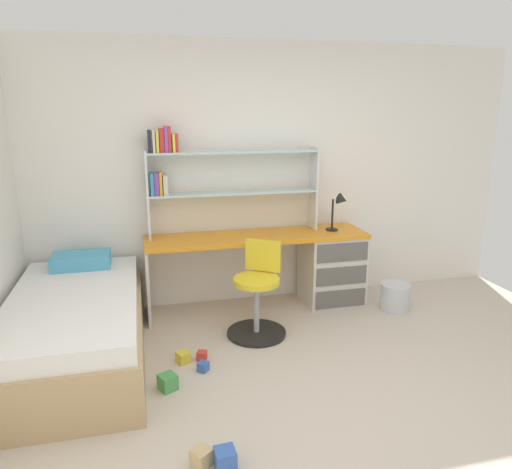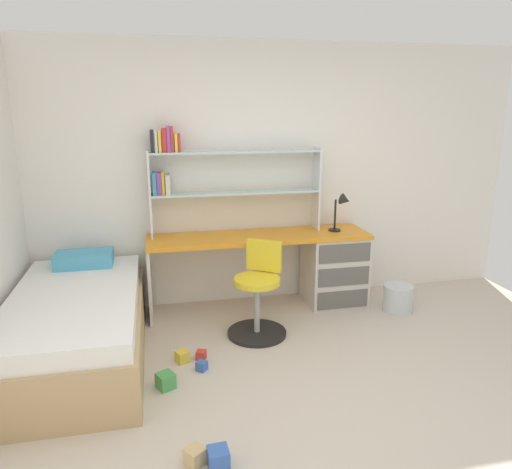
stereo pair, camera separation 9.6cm
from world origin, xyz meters
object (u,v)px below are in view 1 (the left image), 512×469
Objects in this scene: waste_bin at (395,297)px; toy_block_yellow_0 at (183,357)px; swivel_chair at (258,298)px; toy_block_blue_5 at (225,459)px; toy_block_natural_4 at (202,457)px; toy_block_blue_2 at (203,367)px; bookshelf_hutch at (210,172)px; desk at (313,263)px; bed_platform at (76,328)px; toy_block_green_1 at (168,382)px; toy_block_red_3 at (202,356)px; desk_lamp at (340,206)px.

toy_block_yellow_0 is (-2.14, -0.54, -0.09)m from waste_bin.
swivel_chair is 1.68m from toy_block_blue_5.
toy_block_natural_4 is (-0.69, -1.50, -0.28)m from swivel_chair.
bookshelf_hutch is at bearing 77.89° from toy_block_blue_2.
desk reaches higher than bed_platform.
bookshelf_hutch is at bearing 69.39° from toy_block_yellow_0.
bed_platform reaches higher than toy_block_green_1.
bed_platform reaches higher than toy_block_red_3.
waste_bin reaches higher than toy_block_natural_4.
desk_lamp is 0.20× the size of bed_platform.
swivel_chair is 8.19× the size of toy_block_natural_4.
desk_lamp is 0.47× the size of swivel_chair.
desk is 0.64m from desk_lamp.
swivel_chair reaches higher than toy_block_green_1.
toy_block_green_1 is (-1.54, -1.25, -0.36)m from desk.
toy_block_green_1 is at bearing -141.08° from desk.
toy_block_blue_2 is (0.94, -0.38, -0.24)m from bed_platform.
toy_block_red_3 is at bearing 50.55° from toy_block_green_1.
toy_block_blue_5 is (0.26, -0.85, 0.00)m from toy_block_green_1.
desk is at bearing 55.51° from toy_block_natural_4.
toy_block_natural_4 is at bearing -124.49° from desk.
toy_block_red_3 is at bearing -164.93° from waste_bin.
bookshelf_hutch reaches higher than toy_block_blue_5.
toy_block_yellow_0 is at bearing -110.61° from bookshelf_hutch.
bookshelf_hutch reaches higher than toy_block_blue_2.
waste_bin is 3.99× the size of toy_block_blue_2.
desk_lamp reaches higher than toy_block_red_3.
desk_lamp is 1.33× the size of waste_bin.
bed_platform reaches higher than toy_block_blue_2.
toy_block_natural_4 is at bearing -98.04° from toy_block_blue_2.
toy_block_yellow_0 is 0.80× the size of toy_block_green_1.
toy_block_green_1 is (-0.54, -1.39, -1.30)m from bookshelf_hutch.
swivel_chair is 2.85× the size of waste_bin.
toy_block_yellow_0 is at bearing -152.40° from swivel_chair.
waste_bin is 3.18× the size of toy_block_yellow_0.
desk is 18.84× the size of toy_block_blue_5.
toy_block_green_1 is at bearing 99.70° from toy_block_natural_4.
swivel_chair is 0.82m from toy_block_blue_2.
toy_block_natural_4 reaches higher than toy_block_red_3.
swivel_chair is 11.26× the size of toy_block_red_3.
desk is 1.70m from toy_block_blue_2.
bed_platform is (-1.19, -0.83, -1.08)m from bookshelf_hutch.
toy_block_green_1 is at bearing -40.68° from bed_platform.
toy_block_blue_5 is at bearing -90.83° from toy_block_blue_2.
toy_block_natural_4 is at bearing -141.78° from waste_bin.
toy_block_red_3 is at bearing 88.70° from toy_block_blue_5.
waste_bin is 2.45m from toy_block_green_1.
waste_bin reaches higher than toy_block_yellow_0.
swivel_chair is 9.05× the size of toy_block_yellow_0.
bookshelf_hutch is at bearing 113.23° from swivel_chair.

